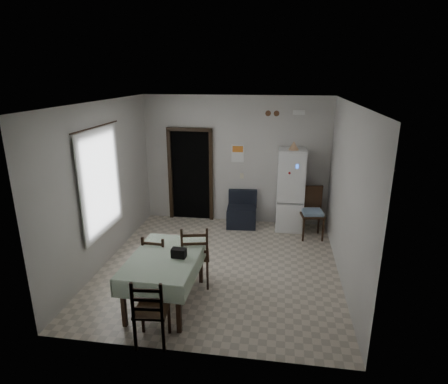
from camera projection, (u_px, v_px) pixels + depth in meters
name	position (u px, v px, depth m)	size (l,w,h in m)	color
ground	(220.00, 266.00, 6.81)	(4.50, 4.50, 0.00)	#C1B39E
ceiling	(219.00, 102.00, 5.93)	(4.20, 4.50, 0.02)	white
wall_back	(236.00, 161.00, 8.49)	(4.20, 0.02, 2.90)	beige
wall_front	(188.00, 248.00, 4.25)	(4.20, 0.02, 2.90)	beige
wall_left	(104.00, 184.00, 6.67)	(0.02, 4.50, 2.90)	beige
wall_right	(347.00, 195.00, 6.07)	(0.02, 4.50, 2.90)	beige
doorway	(193.00, 173.00, 8.95)	(1.06, 0.52, 2.22)	black
window_recess	(95.00, 182.00, 6.46)	(0.10, 1.20, 1.60)	silver
curtain	(101.00, 182.00, 6.44)	(0.02, 1.45, 1.85)	white
curtain_rod	(96.00, 127.00, 6.16)	(0.02, 0.02, 1.60)	black
calendar	(238.00, 153.00, 8.42)	(0.28, 0.02, 0.40)	white
calendar_image	(238.00, 149.00, 8.39)	(0.24, 0.01, 0.14)	orange
light_switch	(242.00, 176.00, 8.57)	(0.08, 0.02, 0.12)	beige
vent_left	(268.00, 113.00, 8.05)	(0.12, 0.12, 0.03)	brown
vent_right	(277.00, 113.00, 8.03)	(0.12, 0.12, 0.03)	brown
emergency_light	(299.00, 112.00, 7.93)	(0.25, 0.07, 0.09)	white
fridge	(290.00, 190.00, 8.18)	(0.59, 0.59, 1.81)	white
tan_cone	(294.00, 146.00, 7.81)	(0.22, 0.22, 0.18)	tan
navy_seat	(242.00, 209.00, 8.48)	(0.65, 0.63, 0.79)	black
corner_chair	(312.00, 213.00, 7.83)	(0.47, 0.47, 1.08)	black
dining_table	(166.00, 279.00, 5.61)	(0.98, 1.49, 0.78)	#B0C6A9
black_bag	(179.00, 253.00, 5.44)	(0.21, 0.13, 0.14)	black
dining_chair_far_left	(158.00, 260.00, 6.07)	(0.39, 0.39, 0.91)	black
dining_chair_far_right	(195.00, 254.00, 6.08)	(0.46, 0.46, 1.06)	black
dining_chair_near_head	(152.00, 309.00, 4.74)	(0.42, 0.42, 0.97)	black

